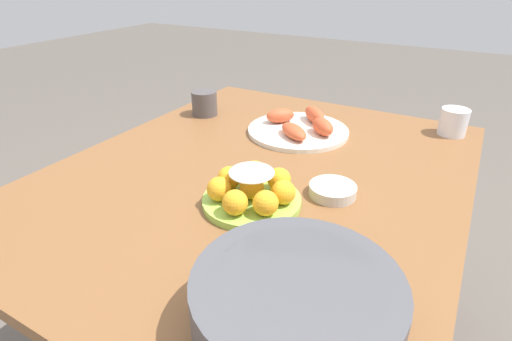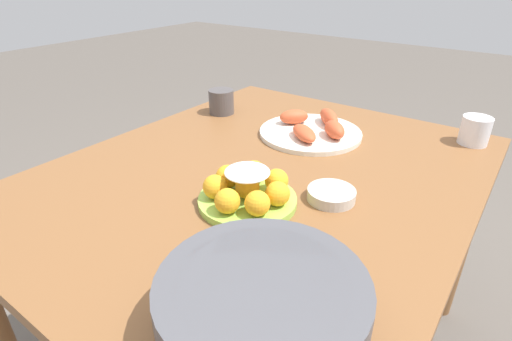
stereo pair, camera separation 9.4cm
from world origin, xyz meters
The scene contains 7 objects.
dining_table centered at (0.00, 0.00, 0.61)m, with size 1.21×0.98×0.70m.
cake_plate centered at (0.15, 0.07, 0.74)m, with size 0.22×0.22×0.09m.
serving_bowl centered at (0.41, 0.29, 0.75)m, with size 0.30×0.30×0.09m.
sauce_bowl centered at (0.03, 0.21, 0.72)m, with size 0.11×0.11×0.03m.
seafood_platter centered at (-0.28, -0.01, 0.72)m, with size 0.31×0.31×0.06m.
cup_near centered at (-0.27, -0.37, 0.74)m, with size 0.09×0.09×0.08m.
cup_far centered at (-0.50, 0.40, 0.74)m, with size 0.08×0.08×0.08m.
Camera 2 is at (0.75, 0.52, 1.18)m, focal length 28.00 mm.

